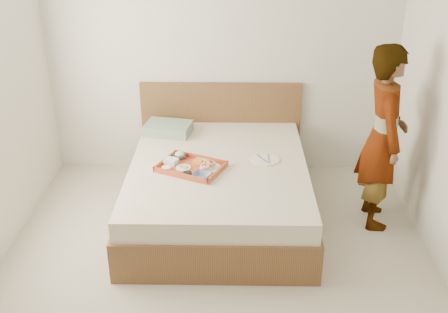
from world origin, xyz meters
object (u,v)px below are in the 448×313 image
at_px(bed, 219,190).
at_px(dinner_plate, 265,159).
at_px(tray, 191,167).
at_px(person, 383,138).

height_order(bed, dinner_plate, dinner_plate).
relative_size(tray, person, 0.33).
relative_size(bed, tray, 3.75).
bearing_deg(person, dinner_plate, 84.30).
xyz_separation_m(bed, dinner_plate, (0.41, 0.08, 0.27)).
bearing_deg(tray, person, 26.69).
bearing_deg(dinner_plate, bed, -168.99).
distance_m(dinner_plate, person, 1.03).
distance_m(bed, person, 1.50).
bearing_deg(dinner_plate, tray, -163.98).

